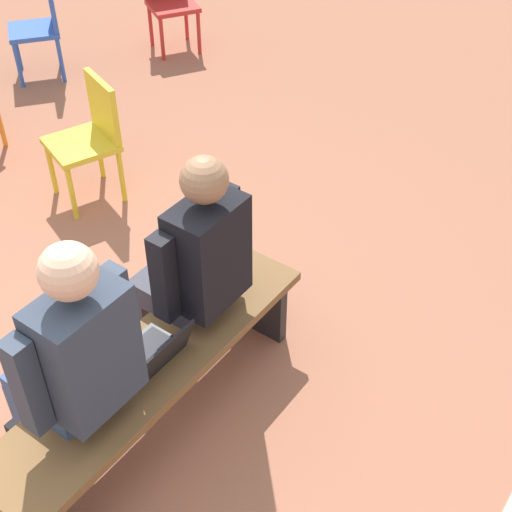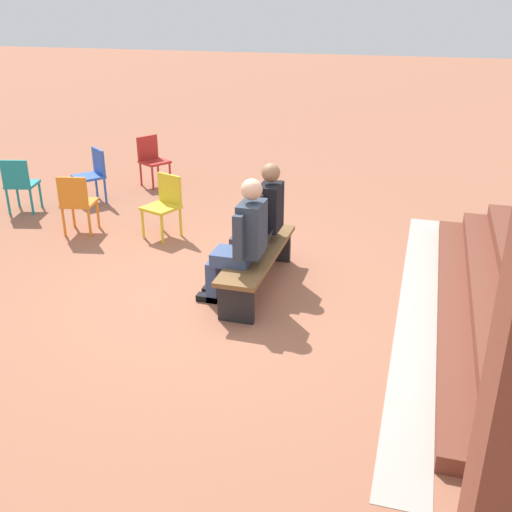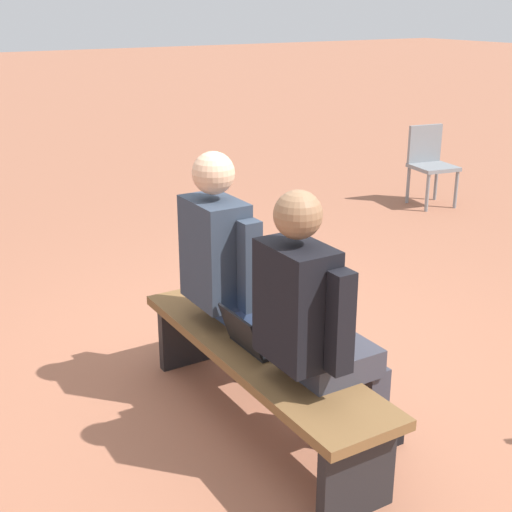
{
  "view_description": "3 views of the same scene",
  "coord_description": "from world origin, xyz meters",
  "px_view_note": "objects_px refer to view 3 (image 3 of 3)",
  "views": [
    {
      "loc": [
        1.14,
        1.95,
        2.92
      ],
      "look_at": [
        -0.87,
        0.49,
        0.81
      ],
      "focal_mm": 50.0,
      "sensor_mm": 36.0,
      "label": 1
    },
    {
      "loc": [
        5.5,
        1.95,
        3.04
      ],
      "look_at": [
        0.17,
        0.41,
        0.62
      ],
      "focal_mm": 42.0,
      "sensor_mm": 36.0,
      "label": 2
    },
    {
      "loc": [
        -3.08,
        1.95,
        2.08
      ],
      "look_at": [
        -0.37,
        0.31,
        0.95
      ],
      "focal_mm": 50.0,
      "sensor_mm": 36.0,
      "label": 3
    }
  ],
  "objects_px": {
    "bench": "(258,364)",
    "plastic_chair_near_bench_left": "(430,160)",
    "person_student": "(315,323)",
    "person_adult": "(234,270)",
    "laptop": "(255,338)"
  },
  "relations": [
    {
      "from": "person_adult",
      "to": "plastic_chair_near_bench_left",
      "type": "height_order",
      "value": "person_adult"
    },
    {
      "from": "bench",
      "to": "plastic_chair_near_bench_left",
      "type": "height_order",
      "value": "plastic_chair_near_bench_left"
    },
    {
      "from": "person_adult",
      "to": "laptop",
      "type": "relative_size",
      "value": 4.32
    },
    {
      "from": "bench",
      "to": "person_student",
      "type": "height_order",
      "value": "person_student"
    },
    {
      "from": "person_adult",
      "to": "plastic_chair_near_bench_left",
      "type": "relative_size",
      "value": 1.64
    },
    {
      "from": "bench",
      "to": "plastic_chair_near_bench_left",
      "type": "bearing_deg",
      "value": -54.35
    },
    {
      "from": "bench",
      "to": "laptop",
      "type": "height_order",
      "value": "laptop"
    },
    {
      "from": "person_student",
      "to": "person_adult",
      "type": "distance_m",
      "value": 0.75
    },
    {
      "from": "person_student",
      "to": "laptop",
      "type": "distance_m",
      "value": 0.45
    },
    {
      "from": "person_student",
      "to": "person_adult",
      "type": "xyz_separation_m",
      "value": [
        0.75,
        -0.0,
        0.01
      ]
    },
    {
      "from": "bench",
      "to": "person_student",
      "type": "distance_m",
      "value": 0.53
    },
    {
      "from": "laptop",
      "to": "person_student",
      "type": "bearing_deg",
      "value": -168.38
    },
    {
      "from": "laptop",
      "to": "bench",
      "type": "bearing_deg",
      "value": -118.34
    },
    {
      "from": "bench",
      "to": "plastic_chair_near_bench_left",
      "type": "distance_m",
      "value": 4.69
    },
    {
      "from": "person_student",
      "to": "plastic_chair_near_bench_left",
      "type": "height_order",
      "value": "person_student"
    }
  ]
}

